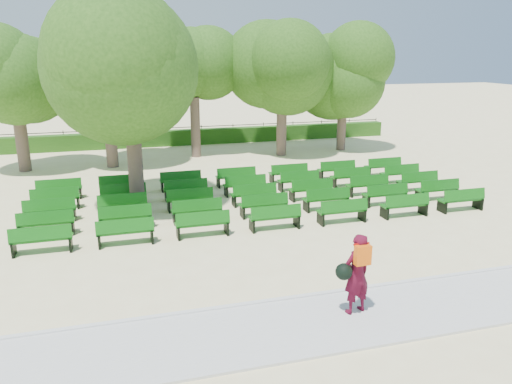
# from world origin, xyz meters

# --- Properties ---
(ground) EXTENTS (120.00, 120.00, 0.00)m
(ground) POSITION_xyz_m (0.00, 0.00, 0.00)
(ground) COLOR beige
(paving) EXTENTS (30.00, 2.20, 0.06)m
(paving) POSITION_xyz_m (0.00, -7.40, 0.03)
(paving) COLOR silver
(paving) RESTS_ON ground
(curb) EXTENTS (30.00, 0.12, 0.10)m
(curb) POSITION_xyz_m (0.00, -6.25, 0.05)
(curb) COLOR silver
(curb) RESTS_ON ground
(hedge) EXTENTS (26.00, 0.70, 0.90)m
(hedge) POSITION_xyz_m (0.00, 14.00, 0.45)
(hedge) COLOR #265516
(hedge) RESTS_ON ground
(fence) EXTENTS (26.00, 0.10, 1.02)m
(fence) POSITION_xyz_m (0.00, 14.40, 0.00)
(fence) COLOR black
(fence) RESTS_ON ground
(tree_line) EXTENTS (21.80, 6.80, 7.04)m
(tree_line) POSITION_xyz_m (0.00, 10.00, 0.00)
(tree_line) COLOR #305C18
(tree_line) RESTS_ON ground
(bench_array) EXTENTS (1.68, 0.60, 1.04)m
(bench_array) POSITION_xyz_m (0.56, 1.14, 0.09)
(bench_array) COLOR #105D11
(bench_array) RESTS_ON ground
(tree_among) EXTENTS (4.94, 4.94, 6.93)m
(tree_among) POSITION_xyz_m (-3.56, 1.95, 4.69)
(tree_among) COLOR brown
(tree_among) RESTS_ON ground
(person) EXTENTS (0.88, 0.57, 1.79)m
(person) POSITION_xyz_m (0.50, -7.22, 0.99)
(person) COLOR #4A0A1D
(person) RESTS_ON ground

